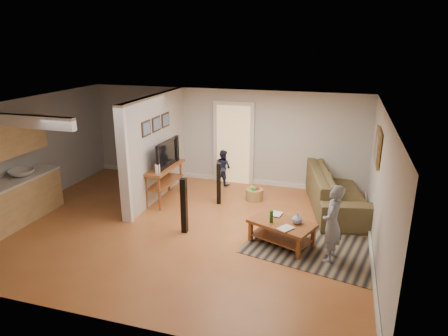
{
  "coord_description": "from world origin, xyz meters",
  "views": [
    {
      "loc": [
        3.01,
        -6.96,
        3.74
      ],
      "look_at": [
        0.68,
        0.8,
        1.1
      ],
      "focal_mm": 32.0,
      "sensor_mm": 36.0,
      "label": 1
    }
  ],
  "objects": [
    {
      "name": "area_rug",
      "position": [
        2.7,
        -0.09,
        0.01
      ],
      "size": [
        2.71,
        2.22,
        0.01
      ],
      "primitive_type": "cube",
      "rotation": [
        0.0,
        0.0,
        -0.22
      ],
      "color": "black",
      "rests_on": "ground"
    },
    {
      "name": "speaker_right",
      "position": [
        0.37,
        1.4,
        0.5
      ],
      "size": [
        0.12,
        0.12,
        1.0
      ],
      "primitive_type": "cube",
      "rotation": [
        0.0,
        0.0,
        0.27
      ],
      "color": "black",
      "rests_on": "ground"
    },
    {
      "name": "child",
      "position": [
        3.0,
        -0.44,
        0.0
      ],
      "size": [
        0.41,
        0.55,
        1.4
      ],
      "primitive_type": "imported",
      "rotation": [
        0.0,
        0.0,
        -1.72
      ],
      "color": "gray",
      "rests_on": "ground"
    },
    {
      "name": "tv_console",
      "position": [
        -0.94,
        1.22,
        0.79
      ],
      "size": [
        0.55,
        1.39,
        1.18
      ],
      "rotation": [
        0.0,
        0.0,
        -0.02
      ],
      "color": "brown",
      "rests_on": "ground"
    },
    {
      "name": "toy_basket",
      "position": [
        1.13,
        1.86,
        0.16
      ],
      "size": [
        0.42,
        0.42,
        0.38
      ],
      "color": "#A68147",
      "rests_on": "ground"
    },
    {
      "name": "room_shell",
      "position": [
        -1.07,
        0.43,
        1.46
      ],
      "size": [
        7.54,
        6.02,
        2.52
      ],
      "color": "#B6B4AE",
      "rests_on": "ground"
    },
    {
      "name": "coffee_table",
      "position": [
        2.11,
        -0.13,
        0.36
      ],
      "size": [
        1.35,
        1.08,
        0.7
      ],
      "rotation": [
        0.0,
        0.0,
        -0.39
      ],
      "color": "brown",
      "rests_on": "ground"
    },
    {
      "name": "ground",
      "position": [
        0.0,
        0.0,
        0.0
      ],
      "size": [
        7.5,
        7.5,
        0.0
      ],
      "primitive_type": "plane",
      "color": "#984E26",
      "rests_on": "ground"
    },
    {
      "name": "speaker_left",
      "position": [
        0.15,
        -0.2,
        0.57
      ],
      "size": [
        0.12,
        0.12,
        1.15
      ],
      "primitive_type": "cube",
      "rotation": [
        0.0,
        0.0,
        0.01
      ],
      "color": "black",
      "rests_on": "ground"
    },
    {
      "name": "sofa",
      "position": [
        3.04,
        2.02,
        0.0
      ],
      "size": [
        1.74,
        3.12,
        0.86
      ],
      "primitive_type": "imported",
      "rotation": [
        0.0,
        0.0,
        1.78
      ],
      "color": "#3F361F",
      "rests_on": "ground"
    },
    {
      "name": "toddler",
      "position": [
        0.08,
        2.7,
        0.0
      ],
      "size": [
        0.58,
        0.54,
        0.95
      ],
      "primitive_type": "imported",
      "rotation": [
        0.0,
        0.0,
        2.65
      ],
      "color": "#202643",
      "rests_on": "ground"
    }
  ]
}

